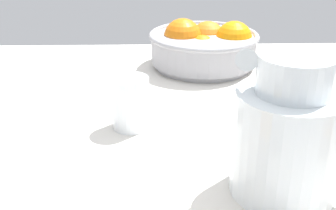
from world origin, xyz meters
The scene contains 4 objects.
ground_plane centered at (0.00, 0.00, -1.50)cm, with size 125.13×108.47×3.00cm, color silver.
fruit_bowl centered at (11.09, 35.87, 4.93)cm, with size 25.39×25.39×11.25cm.
juice_pitcher centered at (16.42, -14.71, 7.20)cm, with size 18.08×13.87×19.35cm.
juice_glass centered at (-4.51, 4.34, 4.07)cm, with size 6.33×6.33×8.95cm.
Camera 1 is at (-0.18, -63.22, 34.19)cm, focal length 47.11 mm.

